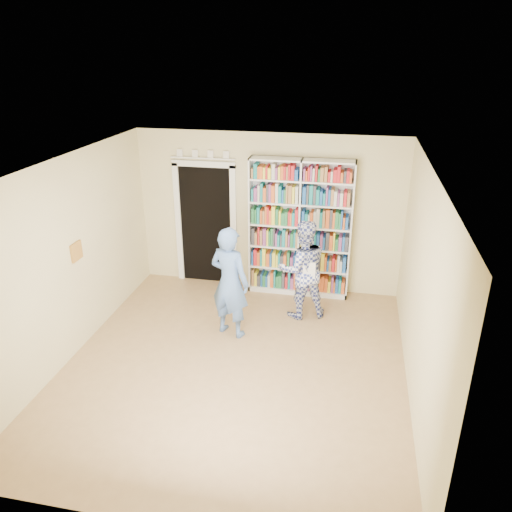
{
  "coord_description": "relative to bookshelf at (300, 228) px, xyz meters",
  "views": [
    {
      "loc": [
        1.39,
        -5.43,
        3.99
      ],
      "look_at": [
        0.11,
        0.9,
        1.24
      ],
      "focal_mm": 35.0,
      "sensor_mm": 36.0,
      "label": 1
    }
  ],
  "objects": [
    {
      "name": "wall_back",
      "position": [
        -0.57,
        0.16,
        0.17
      ],
      "size": [
        4.5,
        0.0,
        4.5
      ],
      "primitive_type": "plane",
      "rotation": [
        1.57,
        0.0,
        0.0
      ],
      "color": "beige",
      "rests_on": "floor"
    },
    {
      "name": "wall_art",
      "position": [
        -2.8,
        -2.14,
        0.22
      ],
      "size": [
        0.03,
        0.25,
        0.25
      ],
      "primitive_type": "cube",
      "color": "brown",
      "rests_on": "wall_left"
    },
    {
      "name": "wall_right",
      "position": [
        1.68,
        -2.34,
        0.17
      ],
      "size": [
        0.0,
        5.0,
        5.0
      ],
      "primitive_type": "plane",
      "rotation": [
        1.57,
        0.0,
        -1.57
      ],
      "color": "beige",
      "rests_on": "floor"
    },
    {
      "name": "ceiling",
      "position": [
        -0.57,
        -2.34,
        1.52
      ],
      "size": [
        5.0,
        5.0,
        0.0
      ],
      "primitive_type": "plane",
      "rotation": [
        3.14,
        0.0,
        0.0
      ],
      "color": "white",
      "rests_on": "wall_back"
    },
    {
      "name": "bookshelf",
      "position": [
        0.0,
        0.0,
        0.0
      ],
      "size": [
        1.69,
        0.32,
        2.33
      ],
      "rotation": [
        0.0,
        0.0,
        -0.17
      ],
      "color": "white",
      "rests_on": "floor"
    },
    {
      "name": "floor",
      "position": [
        -0.57,
        -2.34,
        -1.18
      ],
      "size": [
        5.0,
        5.0,
        0.0
      ],
      "primitive_type": "plane",
      "color": "#99734A",
      "rests_on": "ground"
    },
    {
      "name": "man_blue",
      "position": [
        -0.82,
        -1.55,
        -0.34
      ],
      "size": [
        0.71,
        0.58,
        1.68
      ],
      "primitive_type": "imported",
      "rotation": [
        0.0,
        0.0,
        2.81
      ],
      "color": "#4F72B0",
      "rests_on": "floor"
    },
    {
      "name": "doorway",
      "position": [
        -1.67,
        0.13,
        0.0
      ],
      "size": [
        1.1,
        0.08,
        2.43
      ],
      "color": "black",
      "rests_on": "floor"
    },
    {
      "name": "man_plaid",
      "position": [
        0.15,
        -0.8,
        -0.38
      ],
      "size": [
        0.94,
        0.84,
        1.59
      ],
      "primitive_type": "imported",
      "rotation": [
        0.0,
        0.0,
        3.51
      ],
      "color": "navy",
      "rests_on": "floor"
    },
    {
      "name": "wall_left",
      "position": [
        -2.82,
        -2.34,
        0.17
      ],
      "size": [
        0.0,
        5.0,
        5.0
      ],
      "primitive_type": "plane",
      "rotation": [
        1.57,
        0.0,
        1.57
      ],
      "color": "beige",
      "rests_on": "floor"
    },
    {
      "name": "paper_sheet",
      "position": [
        0.27,
        -1.01,
        -0.29
      ],
      "size": [
        0.19,
        0.02,
        0.26
      ],
      "primitive_type": "cube",
      "rotation": [
        0.0,
        0.0,
        0.08
      ],
      "color": "white",
      "rests_on": "man_plaid"
    }
  ]
}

